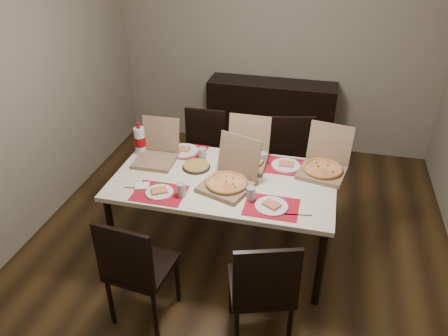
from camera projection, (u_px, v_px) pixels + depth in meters
The scene contains 20 objects.
ground at pixel (239, 239), 4.07m from camera, with size 3.80×4.00×0.02m, color #3E2913.
room_walls at pixel (254, 40), 3.54m from camera, with size 3.84×4.02×2.62m.
sideboard at pixel (270, 118), 5.32m from camera, with size 1.50×0.40×0.90m, color black.
dining_table at pixel (224, 185), 3.60m from camera, with size 1.80×1.00×0.75m.
chair_near_left at pixel (136, 267), 3.02m from camera, with size 0.46×0.46×0.93m.
chair_near_right at pixel (262, 287), 2.87m from camera, with size 0.53×0.53×0.93m.
chair_far_left at pixel (203, 152), 4.45m from camera, with size 0.43×0.43×0.93m.
chair_far_right at pixel (292, 161), 4.30m from camera, with size 0.50×0.50×0.93m.
setting_near_left at pixel (163, 191), 3.37m from camera, with size 0.51×0.30×0.11m.
setting_near_right at pixel (266, 203), 3.24m from camera, with size 0.51×0.30×0.11m.
setting_far_left at pixel (186, 151), 3.93m from camera, with size 0.47×0.30×0.11m.
setting_far_right at pixel (280, 164), 3.73m from camera, with size 0.50×0.30×0.11m.
napkin_loose at pixel (224, 179), 3.54m from camera, with size 0.12×0.11×0.02m, color white.
pizza_box_center at pixel (229, 180), 3.44m from camera, with size 0.48×0.51×0.37m.
pizza_box_right at pixel (324, 166), 3.63m from camera, with size 0.44×0.47×0.37m.
pizza_box_left at pixel (157, 154), 3.81m from camera, with size 0.34×0.38×0.34m.
pizza_box_extra at pixel (245, 157), 3.76m from camera, with size 0.37×0.41×0.37m.
faina_plate at pixel (196, 166), 3.71m from camera, with size 0.24×0.24×0.03m.
dip_bowl at pixel (236, 170), 3.66m from camera, with size 0.11×0.11×0.03m, color white.
soda_bottle at pixel (140, 141), 3.88m from camera, with size 0.10×0.10×0.29m.
Camera 1 is at (0.61, -3.10, 2.66)m, focal length 35.00 mm.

